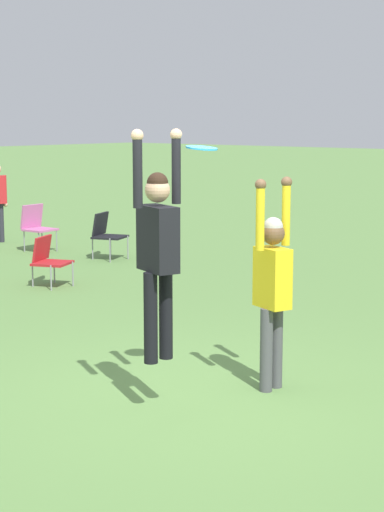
{
  "coord_description": "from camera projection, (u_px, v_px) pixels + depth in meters",
  "views": [
    {
      "loc": [
        -5.66,
        -4.91,
        2.54
      ],
      "look_at": [
        0.2,
        0.1,
        1.3
      ],
      "focal_mm": 60.0,
      "sensor_mm": 36.0,
      "label": 1
    }
  ],
  "objects": [
    {
      "name": "frisbee",
      "position": [
        202.0,
        148.0,
        7.42
      ],
      "size": [
        0.28,
        0.28,
        0.04
      ],
      "color": "#2D9EDB"
    },
    {
      "name": "camping_chair_2",
      "position": [
        106.0,
        232.0,
        15.58
      ],
      "size": [
        0.69,
        0.74,
        0.84
      ],
      "rotation": [
        0.0,
        0.0,
        3.52
      ],
      "color": "gray",
      "rests_on": "ground_plane"
    },
    {
      "name": "ground_plane",
      "position": [
        186.0,
        400.0,
        7.8
      ],
      "size": [
        120.0,
        120.0,
        0.0
      ],
      "primitive_type": "plane",
      "color": "#608C47"
    },
    {
      "name": "camping_chair_3",
      "position": [
        48.0,
        258.0,
        13.07
      ],
      "size": [
        0.67,
        0.72,
        0.76
      ],
      "rotation": [
        0.0,
        0.0,
        3.56
      ],
      "color": "gray",
      "rests_on": "ground_plane"
    },
    {
      "name": "person_jumping",
      "position": [
        158.0,
        241.0,
        7.29
      ],
      "size": [
        0.58,
        0.47,
        2.0
      ],
      "rotation": [
        0.0,
        0.0,
        1.23
      ],
      "color": "black",
      "rests_on": "ground_plane"
    },
    {
      "name": "person_defending",
      "position": [
        272.0,
        280.0,
        7.96
      ],
      "size": [
        0.52,
        0.41,
        2.01
      ],
      "rotation": [
        0.0,
        0.0,
        -1.91
      ],
      "color": "#4C4C51",
      "rests_on": "ground_plane"
    },
    {
      "name": "camping_chair_4",
      "position": [
        36.0,
        224.0,
        16.49
      ],
      "size": [
        0.55,
        0.59,
        0.9
      ],
      "rotation": [
        0.0,
        0.0,
        3.21
      ],
      "color": "gray",
      "rests_on": "ground_plane"
    }
  ]
}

